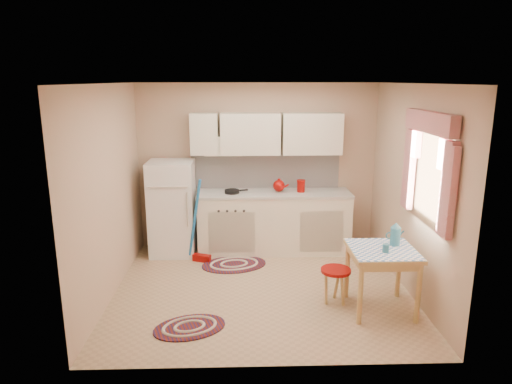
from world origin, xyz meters
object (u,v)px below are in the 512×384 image
base_cabinets (274,223)px  stool (335,286)px  table (381,280)px  fridge (172,208)px

base_cabinets → stool: size_ratio=5.36×
table → stool: size_ratio=1.71×
table → stool: (-0.47, 0.17, -0.15)m
base_cabinets → table: size_ratio=3.12×
fridge → stool: size_ratio=3.33×
fridge → base_cabinets: size_ratio=0.62×
stool → table: bearing=-19.7°
fridge → base_cabinets: bearing=1.9°
fridge → stool: (2.11, -1.65, -0.49)m
base_cabinets → stool: 1.82m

